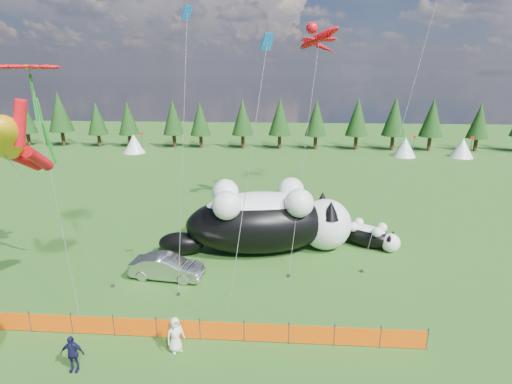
{
  "coord_description": "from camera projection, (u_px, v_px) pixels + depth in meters",
  "views": [
    {
      "loc": [
        4.62,
        -18.25,
        11.63
      ],
      "look_at": [
        3.04,
        4.0,
        4.96
      ],
      "focal_mm": 28.0,
      "sensor_mm": 36.0,
      "label": 1
    }
  ],
  "objects": [
    {
      "name": "superhero_kite",
      "position": [
        6.0,
        139.0,
        17.06
      ],
      "size": [
        6.42,
        6.65,
        11.57
      ],
      "color": "#D6990B",
      "rests_on": "ground"
    },
    {
      "name": "car",
      "position": [
        167.0,
        267.0,
        23.4
      ],
      "size": [
        4.41,
        1.92,
        1.41
      ],
      "primitive_type": "imported",
      "rotation": [
        0.0,
        0.0,
        1.47
      ],
      "color": "#B2B3B7",
      "rests_on": "ground"
    },
    {
      "name": "spectator_e",
      "position": [
        175.0,
        335.0,
        17.18
      ],
      "size": [
        0.95,
        0.92,
        1.64
      ],
      "primitive_type": "imported",
      "rotation": [
        0.0,
        0.0,
        0.72
      ],
      "color": "white",
      "rests_on": "ground"
    },
    {
      "name": "tree_line",
      "position": [
        255.0,
        123.0,
        62.95
      ],
      "size": [
        90.0,
        4.0,
        8.0
      ],
      "primitive_type": null,
      "color": "black",
      "rests_on": "ground"
    },
    {
      "name": "diamond_kite_c",
      "position": [
        265.0,
        59.0,
        16.74
      ],
      "size": [
        2.23,
        2.71,
        13.59
      ],
      "color": "#0B5EAF",
      "rests_on": "ground"
    },
    {
      "name": "cat_large",
      "position": [
        267.0,
        219.0,
        26.66
      ],
      "size": [
        12.99,
        6.17,
        4.71
      ],
      "rotation": [
        0.0,
        0.0,
        0.17
      ],
      "color": "black",
      "rests_on": "ground"
    },
    {
      "name": "ground",
      "position": [
        193.0,
        302.0,
        21.09
      ],
      "size": [
        160.0,
        160.0,
        0.0
      ],
      "primitive_type": "plane",
      "color": "#0D3409",
      "rests_on": "ground"
    },
    {
      "name": "cat_small",
      "position": [
        369.0,
        235.0,
        27.66
      ],
      "size": [
        4.36,
        3.3,
        1.74
      ],
      "rotation": [
        0.0,
        0.0,
        -0.54
      ],
      "color": "black",
      "rests_on": "ground"
    },
    {
      "name": "safety_fence",
      "position": [
        178.0,
        329.0,
        18.08
      ],
      "size": [
        22.06,
        0.06,
        1.1
      ],
      "color": "#262626",
      "rests_on": "ground"
    },
    {
      "name": "gecko_kite",
      "position": [
        319.0,
        38.0,
        30.63
      ],
      "size": [
        5.95,
        14.59,
        18.34
      ],
      "color": "red",
      "rests_on": "ground"
    },
    {
      "name": "spectator_c",
      "position": [
        72.0,
        354.0,
        16.03
      ],
      "size": [
        0.97,
        0.54,
        1.61
      ],
      "primitive_type": "imported",
      "rotation": [
        0.0,
        0.0,
        0.06
      ],
      "color": "#15153A",
      "rests_on": "ground"
    },
    {
      "name": "festival_tents",
      "position": [
        328.0,
        146.0,
        58.17
      ],
      "size": [
        50.0,
        3.2,
        2.8
      ],
      "primitive_type": null,
      "color": "white",
      "rests_on": "ground"
    },
    {
      "name": "flower_kite",
      "position": [
        30.0,
        70.0,
        19.74
      ],
      "size": [
        4.98,
        5.7,
        12.68
      ],
      "color": "red",
      "rests_on": "ground"
    },
    {
      "name": "diamond_kite_a",
      "position": [
        187.0,
        26.0,
        21.4
      ],
      "size": [
        0.65,
        4.63,
        15.62
      ],
      "color": "#0B5EAF",
      "rests_on": "ground"
    }
  ]
}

